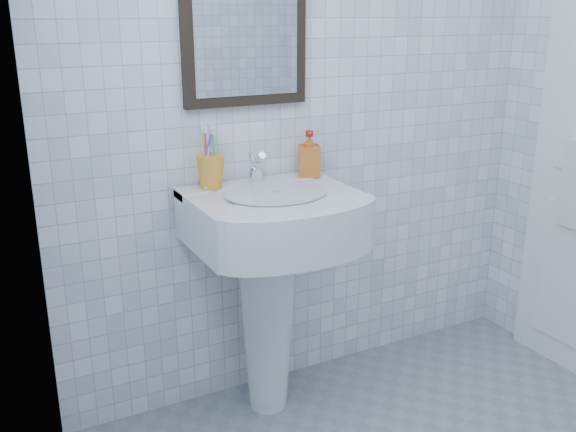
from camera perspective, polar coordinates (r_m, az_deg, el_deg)
wall_back at (r=2.67m, az=1.98°, el=10.47°), size 2.20×0.02×2.50m
wall_left at (r=1.17m, az=-16.29°, el=0.33°), size 0.02×2.40×2.50m
washbasin at (r=2.51m, az=-1.64°, el=-4.42°), size 0.62×0.45×0.96m
faucet at (r=2.49m, az=-2.86°, el=4.11°), size 0.05×0.12×0.13m
toothbrush_cup at (r=2.43m, az=-6.88°, el=3.93°), size 0.14×0.14×0.13m
soap_dispenser at (r=2.60m, az=1.89°, el=5.58°), size 0.11×0.11×0.18m
wall_mirror at (r=2.50m, az=-3.85°, el=16.85°), size 0.50×0.04×0.62m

